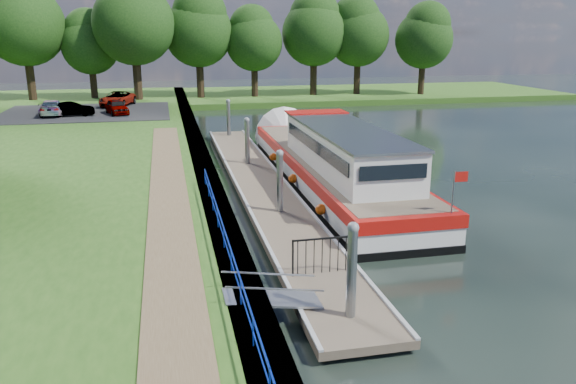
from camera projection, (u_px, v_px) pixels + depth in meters
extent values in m
plane|color=black|center=(344.00, 320.00, 14.99)|extent=(160.00, 160.00, 0.00)
cube|color=#473D2D|center=(205.00, 176.00, 28.45)|extent=(1.10, 90.00, 0.78)
cube|color=#295117|center=(305.00, 95.00, 66.23)|extent=(60.00, 18.00, 0.60)
cube|color=brown|center=(170.00, 213.00, 21.38)|extent=(1.60, 40.00, 0.05)
cube|color=black|center=(86.00, 112.00, 48.20)|extent=(14.00, 12.00, 0.06)
cube|color=#0C2DBF|center=(227.00, 238.00, 16.84)|extent=(0.04, 18.00, 0.04)
cube|color=#0C2DBF|center=(227.00, 249.00, 16.93)|extent=(0.03, 18.00, 0.03)
cylinder|color=#0C2DBF|center=(253.00, 331.00, 12.23)|extent=(0.04, 0.04, 0.72)
cylinder|color=#0C2DBF|center=(241.00, 291.00, 14.11)|extent=(0.04, 0.04, 0.72)
cylinder|color=#0C2DBF|center=(231.00, 261.00, 15.99)|extent=(0.04, 0.04, 0.72)
cylinder|color=#0C2DBF|center=(224.00, 237.00, 17.87)|extent=(0.04, 0.04, 0.72)
cylinder|color=#0C2DBF|center=(218.00, 218.00, 19.75)|extent=(0.04, 0.04, 0.72)
cylinder|color=#0C2DBF|center=(213.00, 201.00, 21.63)|extent=(0.04, 0.04, 0.72)
cylinder|color=#0C2DBF|center=(209.00, 188.00, 23.51)|extent=(0.04, 0.04, 0.72)
cylinder|color=#0C2DBF|center=(205.00, 176.00, 25.39)|extent=(0.04, 0.04, 0.72)
cube|color=brown|center=(261.00, 186.00, 27.13)|extent=(2.50, 30.00, 0.24)
cube|color=#9EA0A3|center=(333.00, 302.00, 15.92)|extent=(2.30, 5.00, 0.30)
cube|color=#9EA0A3|center=(278.00, 215.00, 23.43)|extent=(2.30, 5.00, 0.30)
cube|color=#9EA0A3|center=(249.00, 171.00, 30.95)|extent=(2.30, 5.00, 0.30)
cube|color=#9EA0A3|center=(232.00, 144.00, 38.46)|extent=(2.30, 5.00, 0.30)
cube|color=#9EA0A3|center=(285.00, 181.00, 27.33)|extent=(0.12, 30.00, 0.06)
cube|color=#9EA0A3|center=(237.00, 184.00, 26.84)|extent=(0.12, 30.00, 0.06)
cylinder|color=gray|center=(351.00, 291.00, 14.22)|extent=(0.26, 0.26, 3.40)
sphere|color=gray|center=(353.00, 228.00, 13.75)|extent=(0.30, 0.30, 0.30)
cylinder|color=gray|center=(280.00, 195.00, 22.67)|extent=(0.26, 0.26, 3.40)
sphere|color=gray|center=(280.00, 153.00, 22.21)|extent=(0.30, 0.30, 0.30)
cylinder|color=gray|center=(247.00, 151.00, 31.13)|extent=(0.26, 0.26, 3.40)
sphere|color=gray|center=(247.00, 120.00, 30.66)|extent=(0.30, 0.30, 0.30)
cylinder|color=gray|center=(229.00, 125.00, 39.58)|extent=(0.26, 0.26, 3.40)
sphere|color=gray|center=(228.00, 101.00, 39.12)|extent=(0.30, 0.30, 0.30)
cube|color=#A5A8AD|center=(272.00, 298.00, 14.92)|extent=(2.58, 1.00, 0.43)
cube|color=#A5A8AD|center=(276.00, 289.00, 14.33)|extent=(2.58, 0.04, 0.41)
cube|color=#A5A8AD|center=(269.00, 274.00, 15.23)|extent=(2.58, 0.04, 0.41)
cube|color=black|center=(293.00, 258.00, 16.60)|extent=(0.05, 0.05, 1.15)
cube|color=black|center=(351.00, 253.00, 16.98)|extent=(0.05, 0.05, 1.15)
cube|color=black|center=(322.00, 239.00, 16.64)|extent=(1.85, 0.05, 0.05)
cube|color=black|center=(298.00, 258.00, 16.64)|extent=(0.02, 0.02, 1.10)
cube|color=black|center=(306.00, 257.00, 16.69)|extent=(0.02, 0.02, 1.10)
cube|color=black|center=(314.00, 256.00, 16.74)|extent=(0.02, 0.02, 1.10)
cube|color=black|center=(322.00, 256.00, 16.79)|extent=(0.02, 0.02, 1.10)
cube|color=black|center=(330.00, 255.00, 16.84)|extent=(0.02, 0.02, 1.10)
cube|color=black|center=(338.00, 254.00, 16.89)|extent=(0.02, 0.02, 1.10)
cube|color=black|center=(346.00, 254.00, 16.94)|extent=(0.02, 0.02, 1.10)
cube|color=black|center=(329.00, 183.00, 28.51)|extent=(4.00, 20.00, 0.55)
cube|color=silver|center=(329.00, 172.00, 28.34)|extent=(3.96, 19.90, 0.65)
cube|color=#AB100B|center=(330.00, 161.00, 28.19)|extent=(4.04, 20.00, 0.48)
cube|color=brown|center=(330.00, 157.00, 28.12)|extent=(3.68, 19.20, 0.04)
cone|color=silver|center=(286.00, 137.00, 38.13)|extent=(4.00, 1.50, 4.00)
cube|color=silver|center=(346.00, 149.00, 25.53)|extent=(3.00, 11.00, 1.75)
cube|color=gray|center=(346.00, 129.00, 25.28)|extent=(3.10, 11.20, 0.10)
cube|color=black|center=(313.00, 145.00, 25.15)|extent=(0.04, 10.00, 0.55)
cube|color=black|center=(377.00, 142.00, 25.78)|extent=(0.04, 10.00, 0.55)
cube|color=black|center=(314.00, 125.00, 30.68)|extent=(2.60, 0.04, 0.55)
cube|color=black|center=(394.00, 172.00, 20.25)|extent=(2.60, 0.04, 0.55)
cube|color=#AB100B|center=(316.00, 112.00, 30.15)|extent=(3.20, 1.60, 0.06)
cylinder|color=gray|center=(453.00, 193.00, 19.12)|extent=(0.05, 0.05, 1.50)
cube|color=#AB100B|center=(461.00, 177.00, 19.02)|extent=(0.50, 0.02, 0.35)
sphere|color=#D8510C|center=(321.00, 209.00, 22.26)|extent=(0.44, 0.44, 0.44)
sphere|color=#D8510C|center=(293.00, 179.00, 26.96)|extent=(0.44, 0.44, 0.44)
sphere|color=#D8510C|center=(273.00, 157.00, 31.66)|extent=(0.44, 0.44, 0.44)
imported|color=#594C47|center=(347.00, 170.00, 21.71)|extent=(0.46, 0.66, 1.72)
cylinder|color=#332316|center=(31.00, 81.00, 57.01)|extent=(0.83, 0.83, 4.21)
sphere|color=#15340F|center=(24.00, 25.00, 55.54)|extent=(7.95, 7.95, 7.95)
sphere|color=#15340F|center=(19.00, 4.00, 55.05)|extent=(6.31, 6.31, 6.31)
cylinder|color=#332316|center=(94.00, 85.00, 58.88)|extent=(0.70, 0.70, 3.10)
sphere|color=#15340F|center=(90.00, 46.00, 57.80)|extent=(5.85, 5.85, 5.85)
sphere|color=#15340F|center=(87.00, 31.00, 57.52)|extent=(4.65, 4.65, 4.65)
cylinder|color=#332316|center=(138.00, 80.00, 57.31)|extent=(0.84, 0.84, 4.29)
sphere|color=#15340F|center=(134.00, 24.00, 55.81)|extent=(8.10, 8.10, 8.10)
sphere|color=#15340F|center=(133.00, 3.00, 55.40)|extent=(6.44, 6.44, 6.44)
cylinder|color=#332316|center=(200.00, 80.00, 60.59)|extent=(0.79, 0.79, 3.83)
sphere|color=#15340F|center=(198.00, 32.00, 59.24)|extent=(7.24, 7.24, 7.24)
sphere|color=#15340F|center=(200.00, 14.00, 58.57)|extent=(5.75, 5.75, 5.75)
cylinder|color=#332316|center=(255.00, 81.00, 61.63)|extent=(0.72, 0.72, 3.26)
sphere|color=#15340F|center=(254.00, 42.00, 60.49)|extent=(6.16, 6.16, 6.16)
sphere|color=#15340F|center=(252.00, 27.00, 60.26)|extent=(4.89, 4.89, 4.89)
cylinder|color=#332316|center=(313.00, 78.00, 63.23)|extent=(0.78, 0.78, 3.77)
sphere|color=#15340F|center=(314.00, 33.00, 61.91)|extent=(7.13, 7.13, 7.13)
sphere|color=#15340F|center=(315.00, 17.00, 61.67)|extent=(5.66, 5.66, 5.66)
cylinder|color=#332316|center=(357.00, 78.00, 64.32)|extent=(0.77, 0.77, 3.65)
sphere|color=#15340F|center=(358.00, 35.00, 63.05)|extent=(6.89, 6.89, 6.89)
sphere|color=#15340F|center=(356.00, 19.00, 62.51)|extent=(5.47, 5.47, 5.47)
cylinder|color=#332316|center=(421.00, 79.00, 64.06)|extent=(0.74, 0.74, 3.41)
sphere|color=#15340F|center=(424.00, 39.00, 62.87)|extent=(6.43, 6.43, 6.43)
sphere|color=#15340F|center=(428.00, 25.00, 62.27)|extent=(5.11, 5.11, 5.11)
imported|color=#999999|center=(117.00, 107.00, 46.76)|extent=(2.42, 3.86, 1.22)
imported|color=#999999|center=(72.00, 109.00, 45.67)|extent=(3.55, 1.49, 1.14)
imported|color=#999999|center=(52.00, 108.00, 46.09)|extent=(2.01, 4.43, 1.26)
imported|color=#999999|center=(117.00, 99.00, 51.86)|extent=(3.42, 5.20, 1.33)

